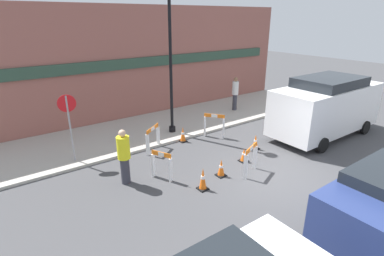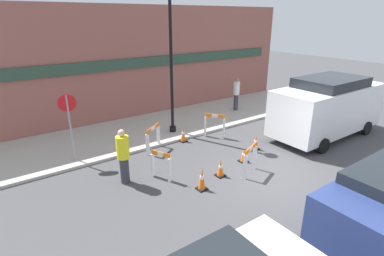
{
  "view_description": "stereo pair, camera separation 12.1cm",
  "coord_description": "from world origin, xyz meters",
  "px_view_note": "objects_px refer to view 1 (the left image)",
  "views": [
    {
      "loc": [
        -7.25,
        -5.24,
        4.95
      ],
      "look_at": [
        -1.04,
        3.32,
        1.0
      ],
      "focal_mm": 28.0,
      "sensor_mm": 36.0,
      "label": 1
    },
    {
      "loc": [
        -7.16,
        -5.31,
        4.95
      ],
      "look_at": [
        -1.04,
        3.32,
        1.0
      ],
      "focal_mm": 28.0,
      "sensor_mm": 36.0,
      "label": 2
    }
  ],
  "objects_px": {
    "work_van": "(326,105)",
    "person_worker": "(124,155)",
    "stop_sign": "(69,118)",
    "person_pedestrian": "(235,92)",
    "streetlamp_post": "(170,41)"
  },
  "relations": [
    {
      "from": "person_worker",
      "to": "person_pedestrian",
      "type": "xyz_separation_m",
      "value": [
        8.05,
        3.54,
        0.13
      ]
    },
    {
      "from": "person_worker",
      "to": "streetlamp_post",
      "type": "bearing_deg",
      "value": 35.92
    },
    {
      "from": "streetlamp_post",
      "to": "stop_sign",
      "type": "xyz_separation_m",
      "value": [
        -4.37,
        -0.38,
        -2.31
      ]
    },
    {
      "from": "person_worker",
      "to": "person_pedestrian",
      "type": "height_order",
      "value": "person_pedestrian"
    },
    {
      "from": "person_pedestrian",
      "to": "streetlamp_post",
      "type": "bearing_deg",
      "value": 44.01
    },
    {
      "from": "stop_sign",
      "to": "person_pedestrian",
      "type": "xyz_separation_m",
      "value": [
        8.95,
        1.19,
        -0.63
      ]
    },
    {
      "from": "stop_sign",
      "to": "person_pedestrian",
      "type": "distance_m",
      "value": 9.05
    },
    {
      "from": "person_worker",
      "to": "person_pedestrian",
      "type": "distance_m",
      "value": 8.79
    },
    {
      "from": "streetlamp_post",
      "to": "work_van",
      "type": "bearing_deg",
      "value": -37.24
    },
    {
      "from": "work_van",
      "to": "person_worker",
      "type": "bearing_deg",
      "value": 171.55
    },
    {
      "from": "person_worker",
      "to": "work_van",
      "type": "distance_m",
      "value": 8.88
    },
    {
      "from": "streetlamp_post",
      "to": "person_pedestrian",
      "type": "height_order",
      "value": "streetlamp_post"
    },
    {
      "from": "work_van",
      "to": "person_pedestrian",
      "type": "bearing_deg",
      "value": 98.5
    },
    {
      "from": "streetlamp_post",
      "to": "stop_sign",
      "type": "distance_m",
      "value": 4.95
    },
    {
      "from": "stop_sign",
      "to": "person_pedestrian",
      "type": "relative_size",
      "value": 1.34
    }
  ]
}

